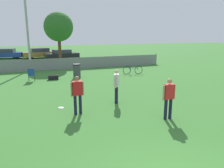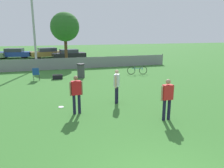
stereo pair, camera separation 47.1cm
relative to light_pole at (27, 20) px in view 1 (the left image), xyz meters
name	(u,v)px [view 1 (the left image)]	position (x,y,z in m)	size (l,w,h in m)	color
fence_backline	(63,64)	(3.00, -0.79, -4.00)	(20.57, 0.07, 1.21)	gray
light_pole	(27,20)	(0.00, 0.00, 0.00)	(0.90, 0.36, 7.62)	#9E9EA3
tree_near_pole	(59,27)	(3.03, 1.83, -0.52)	(3.02, 3.02, 5.57)	#4C331E
player_defender_red	(77,93)	(1.91, -13.07, -3.57)	(0.56, 0.25, 1.70)	#191933
player_receiver_white	(116,84)	(4.05, -12.17, -3.57)	(0.39, 0.50, 1.70)	#191933
player_thrower_red	(169,96)	(5.27, -14.87, -3.57)	(0.56, 0.23, 1.70)	#191933
frisbee_disc	(61,108)	(1.30, -12.01, -4.54)	(0.26, 0.26, 0.03)	white
folding_chair_sideline	(31,74)	(0.06, -5.39, -4.00)	(0.49, 0.49, 0.96)	#333338
bicycle_sideline	(133,70)	(8.19, -5.37, -4.20)	(1.65, 0.57, 0.74)	black
trash_bin	(77,71)	(3.40, -5.30, -4.00)	(0.60, 0.60, 1.10)	#3F3F44
gear_bag_sideline	(53,77)	(1.59, -5.27, -4.39)	(0.73, 0.40, 0.36)	black
parked_car_blue	(6,54)	(-3.14, 11.15, -3.88)	(4.68, 2.56, 1.35)	black
parked_car_tan	(40,53)	(1.25, 10.31, -3.87)	(4.85, 2.70, 1.38)	black
parked_car_dark	(62,54)	(3.97, 7.65, -3.92)	(4.48, 2.30, 1.29)	black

